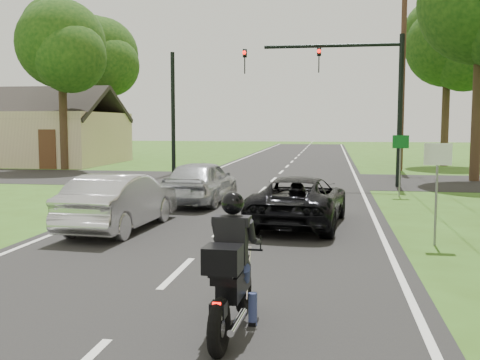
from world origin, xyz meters
name	(u,v)px	position (x,y,z in m)	size (l,w,h in m)	color
ground	(177,273)	(0.00, 0.00, 0.00)	(140.00, 140.00, 0.00)	#365919
road	(256,197)	(0.00, 10.00, 0.01)	(8.00, 100.00, 0.01)	black
cross_road	(273,180)	(0.00, 16.00, 0.01)	(60.00, 7.00, 0.01)	black
motorcycle_rider	(231,278)	(1.39, -2.56, 0.69)	(0.57, 2.03, 1.75)	black
dark_suv	(299,200)	(1.78, 4.86, 0.62)	(2.03, 4.40, 1.22)	black
silver_sedan	(120,201)	(-2.39, 3.59, 0.68)	(1.42, 4.06, 1.34)	#BBBBC0
silver_suv	(201,182)	(-1.48, 8.16, 0.70)	(1.63, 4.05, 1.38)	#AFB2B7
traffic_signal	(353,83)	(3.34, 14.00, 4.14)	(6.38, 0.44, 6.00)	black
signal_pole_far	(173,114)	(-5.20, 18.00, 3.00)	(0.20, 0.20, 6.00)	black
utility_pole_far	(403,75)	(6.20, 22.00, 5.08)	(1.60, 0.28, 10.00)	#513124
sign_white	(437,169)	(4.70, 2.98, 1.60)	(0.55, 0.07, 2.12)	slate
sign_green	(400,150)	(4.90, 10.98, 1.60)	(0.55, 0.07, 2.12)	slate
tree_row_e	(453,49)	(9.48, 25.78, 6.83)	(5.28, 5.12, 9.61)	#332316
tree_left_near	(64,49)	(-11.73, 19.78, 6.53)	(5.12, 4.96, 9.22)	#332316
tree_left_far	(103,59)	(-13.70, 29.76, 7.13)	(5.76, 5.58, 10.14)	#332316
house	(34,135)	(-16.00, 24.00, 1.77)	(10.20, 8.00, 4.84)	tan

